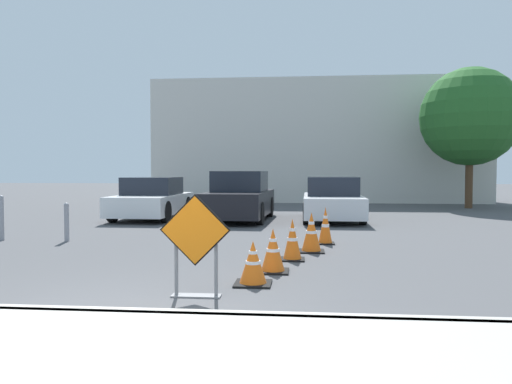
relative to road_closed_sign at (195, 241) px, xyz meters
name	(u,v)px	position (x,y,z in m)	size (l,w,h in m)	color
ground_plane	(238,224)	(-0.59, 8.88, -0.74)	(96.00, 96.00, 0.00)	#4C4C4F
sidewalk_strip	(71,355)	(-0.59, -2.27, -0.67)	(25.19, 2.29, 0.14)	#ADAAA3
curb_lip	(119,316)	(-0.59, -1.12, -0.67)	(25.19, 0.20, 0.14)	#ADAAA3
road_closed_sign	(195,241)	(0.00, 0.00, 0.00)	(0.93, 0.20, 1.35)	black
traffic_cone_nearest	(253,263)	(0.67, 0.80, -0.43)	(0.53, 0.53, 0.63)	black
traffic_cone_second	(273,251)	(0.90, 1.71, -0.39)	(0.51, 0.51, 0.71)	black
traffic_cone_third	(292,240)	(1.19, 2.83, -0.36)	(0.45, 0.45, 0.77)	black
traffic_cone_fourth	(311,233)	(1.56, 3.79, -0.35)	(0.52, 0.52, 0.80)	black
traffic_cone_fifth	(325,226)	(1.89, 4.93, -0.33)	(0.41, 0.41, 0.83)	black
parked_car_nearest	(152,199)	(-3.77, 10.34, -0.08)	(1.99, 4.19, 1.42)	white
parked_car_second	(240,198)	(-0.70, 10.10, 0.01)	(2.06, 4.44, 1.63)	black
parked_car_third	(332,200)	(2.36, 10.38, -0.08)	(1.95, 4.34, 1.44)	silver
bollard_nearest	(67,221)	(-4.08, 4.76, -0.26)	(0.12, 0.12, 0.90)	gray
bollard_second	(1,217)	(-5.68, 4.76, -0.18)	(0.12, 0.12, 1.07)	gray
building_facade_backdrop	(317,143)	(2.15, 21.55, 2.45)	(17.32, 5.00, 6.38)	beige
street_tree_behind_lot	(470,117)	(8.62, 16.28, 3.25)	(4.27, 4.27, 6.13)	#513823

